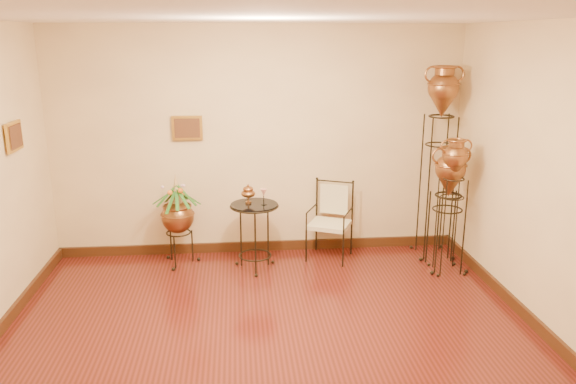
{
  "coord_description": "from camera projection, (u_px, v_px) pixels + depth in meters",
  "views": [
    {
      "loc": [
        -0.27,
        -4.27,
        2.66
      ],
      "look_at": [
        0.25,
        1.3,
        1.1
      ],
      "focal_mm": 35.0,
      "sensor_mm": 36.0,
      "label": 1
    }
  ],
  "objects": [
    {
      "name": "ground",
      "position": [
        273.0,
        356.0,
        4.83
      ],
      "size": [
        5.0,
        5.0,
        0.0
      ],
      "primitive_type": "plane",
      "color": "#571914",
      "rests_on": "ground"
    },
    {
      "name": "room_shell",
      "position": [
        271.0,
        159.0,
        4.37
      ],
      "size": [
        5.02,
        5.02,
        2.81
      ],
      "color": "beige",
      "rests_on": "ground"
    },
    {
      "name": "amphora_tall",
      "position": [
        438.0,
        161.0,
        6.76
      ],
      "size": [
        0.58,
        0.58,
        2.36
      ],
      "rotation": [
        0.0,
        0.0,
        0.31
      ],
      "color": "black",
      "rests_on": "ground"
    },
    {
      "name": "amphora_mid",
      "position": [
        452.0,
        205.0,
        6.37
      ],
      "size": [
        0.45,
        0.45,
        1.58
      ],
      "rotation": [
        0.0,
        0.0,
        -0.32
      ],
      "color": "black",
      "rests_on": "ground"
    },
    {
      "name": "amphora_short",
      "position": [
        447.0,
        208.0,
        6.5
      ],
      "size": [
        0.52,
        0.52,
        1.48
      ],
      "rotation": [
        0.0,
        0.0,
        -0.16
      ],
      "color": "black",
      "rests_on": "ground"
    },
    {
      "name": "planter_urn",
      "position": [
        177.0,
        213.0,
        6.63
      ],
      "size": [
        0.66,
        0.66,
        1.14
      ],
      "rotation": [
        0.0,
        0.0,
        -0.09
      ],
      "color": "black",
      "rests_on": "ground"
    },
    {
      "name": "armchair",
      "position": [
        330.0,
        222.0,
        6.84
      ],
      "size": [
        0.69,
        0.67,
        0.95
      ],
      "rotation": [
        0.0,
        0.0,
        -0.43
      ],
      "color": "black",
      "rests_on": "ground"
    },
    {
      "name": "side_table",
      "position": [
        255.0,
        235.0,
        6.55
      ],
      "size": [
        0.57,
        0.57,
        1.0
      ],
      "rotation": [
        0.0,
        0.0,
        0.05
      ],
      "color": "black",
      "rests_on": "ground"
    }
  ]
}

